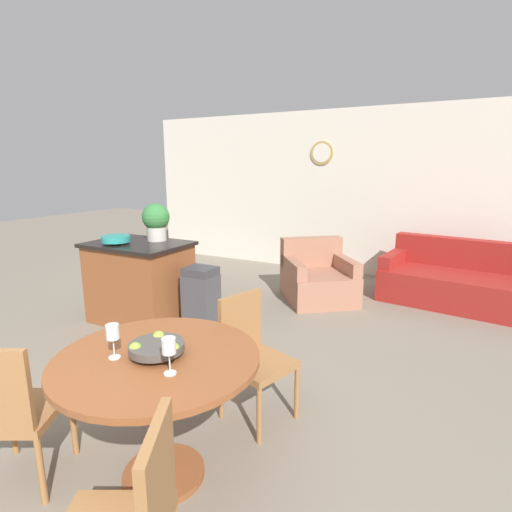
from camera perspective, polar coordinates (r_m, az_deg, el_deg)
name	(u,v)px	position (r m, az deg, el deg)	size (l,w,h in m)	color
wall_back	(357,193)	(6.85, 14.20, 8.68)	(8.00, 0.09, 2.70)	silver
dining_table	(159,384)	(2.39, -13.71, -17.40)	(1.13, 1.13, 0.77)	brown
dining_chair_near_left	(11,408)	(2.68, -31.60, -18.06)	(0.57, 0.57, 0.90)	#9E6B3D
dining_chair_far_side	(252,351)	(2.92, -0.63, -13.48)	(0.53, 0.53, 0.90)	#9E6B3D
fruit_bowl	(157,347)	(2.29, -14.03, -12.50)	(0.30, 0.30, 0.09)	#4C4742
wine_glass_left	(113,334)	(2.30, -19.80, -10.38)	(0.07, 0.07, 0.19)	silver
wine_glass_right	(169,348)	(2.06, -12.35, -12.66)	(0.07, 0.07, 0.19)	silver
kitchen_island	(140,282)	(4.84, -16.21, -3.57)	(1.12, 0.80, 0.94)	brown
teal_bowl	(116,239)	(4.72, -19.40, 2.31)	(0.31, 0.31, 0.09)	teal
potted_plant	(156,220)	(4.78, -14.10, 4.97)	(0.32, 0.32, 0.43)	beige
trash_bin	(201,300)	(4.39, -7.82, -6.30)	(0.33, 0.29, 0.73)	#47474C
couch	(462,283)	(5.92, 27.34, -3.44)	(2.05, 1.24, 0.82)	maroon
armchair	(318,280)	(5.50, 8.78, -3.35)	(1.24, 1.25, 0.81)	#A87056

